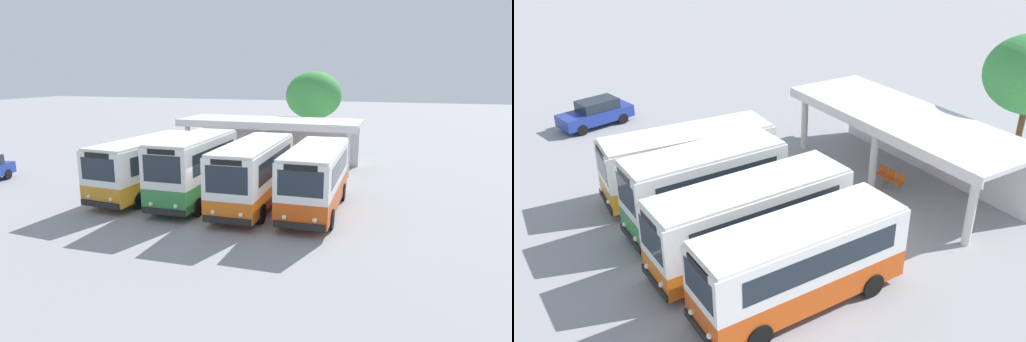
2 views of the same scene
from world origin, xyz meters
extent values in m
plane|color=#939399|center=(0.00, 0.00, 0.00)|extent=(180.00, 180.00, 0.00)
cylinder|color=black|center=(-2.62, -0.07, 0.45)|extent=(0.27, 0.91, 0.90)
cylinder|color=black|center=(-4.87, 0.06, 0.45)|extent=(0.27, 0.91, 0.90)
cylinder|color=black|center=(-2.33, 4.79, 0.45)|extent=(0.27, 0.91, 0.90)
cylinder|color=black|center=(-4.58, 4.92, 0.45)|extent=(0.27, 0.91, 0.90)
cube|color=orange|center=(-3.60, 2.42, 0.86)|extent=(2.81, 7.97, 0.95)
cube|color=silver|center=(-3.60, 2.42, 2.15)|extent=(2.81, 7.97, 1.64)
cube|color=silver|center=(-3.60, 2.42, 3.04)|extent=(2.73, 7.74, 0.12)
cube|color=black|center=(-3.83, -1.52, 0.52)|extent=(2.24, 0.23, 0.28)
cube|color=#1E2833|center=(-3.83, -1.48, 2.20)|extent=(1.93, 0.16, 1.07)
cube|color=black|center=(-3.83, -1.48, 2.86)|extent=(1.41, 0.13, 0.24)
cube|color=#1E2833|center=(-2.43, 2.46, 2.20)|extent=(0.41, 6.27, 0.90)
cube|color=#1E2833|center=(-4.76, 2.59, 2.20)|extent=(0.41, 6.27, 0.90)
sphere|color=#EAEACC|center=(-3.19, -1.55, 0.83)|extent=(0.20, 0.20, 0.20)
sphere|color=#EAEACC|center=(-4.48, -1.48, 0.83)|extent=(0.20, 0.20, 0.20)
cylinder|color=black|center=(0.61, -0.23, 0.45)|extent=(0.24, 0.91, 0.90)
cylinder|color=black|center=(-1.53, -0.29, 0.45)|extent=(0.24, 0.91, 0.90)
cylinder|color=black|center=(0.49, 3.89, 0.45)|extent=(0.24, 0.91, 0.90)
cylinder|color=black|center=(-1.64, 3.83, 0.45)|extent=(0.24, 0.91, 0.90)
cube|color=#337F3D|center=(-0.52, 1.80, 0.93)|extent=(2.42, 6.71, 1.10)
cube|color=silver|center=(-0.52, 1.80, 2.41)|extent=(2.42, 6.71, 1.86)
cube|color=silver|center=(-0.52, 1.80, 3.40)|extent=(2.35, 6.51, 0.12)
cube|color=black|center=(-0.42, -1.55, 0.52)|extent=(2.13, 0.16, 0.28)
cube|color=#1E2833|center=(-0.43, -1.51, 2.46)|extent=(1.83, 0.10, 1.21)
cube|color=black|center=(-0.43, -1.51, 3.22)|extent=(1.34, 0.09, 0.24)
cube|color=#1E2833|center=(0.59, 1.93, 2.46)|extent=(0.19, 5.32, 1.02)
cube|color=#1E2833|center=(-1.63, 1.87, 2.46)|extent=(0.19, 5.32, 1.02)
sphere|color=#EAEACC|center=(0.19, -1.53, 0.83)|extent=(0.20, 0.20, 0.20)
sphere|color=#EAEACC|center=(-1.04, -1.56, 0.83)|extent=(0.20, 0.20, 0.20)
cylinder|color=black|center=(3.73, -0.20, 0.45)|extent=(0.25, 0.91, 0.90)
cylinder|color=black|center=(1.57, -0.28, 0.45)|extent=(0.25, 0.91, 0.90)
cylinder|color=black|center=(3.56, 4.66, 0.45)|extent=(0.25, 0.91, 0.90)
cylinder|color=black|center=(1.40, 4.58, 0.45)|extent=(0.25, 0.91, 0.90)
cube|color=orange|center=(2.57, 2.19, 0.85)|extent=(2.54, 7.92, 0.93)
cube|color=white|center=(2.57, 2.19, 2.21)|extent=(2.54, 7.92, 1.81)
cube|color=white|center=(2.57, 2.19, 3.18)|extent=(2.47, 7.68, 0.12)
cube|color=black|center=(2.70, -1.76, 0.52)|extent=(2.16, 0.18, 0.28)
cube|color=#1E2833|center=(2.70, -1.72, 2.26)|extent=(1.86, 0.12, 1.17)
cube|color=black|center=(2.70, -1.72, 3.00)|extent=(1.36, 0.10, 0.24)
cube|color=#1E2833|center=(3.68, 2.33, 2.26)|extent=(0.26, 6.27, 0.99)
cube|color=#1E2833|center=(1.44, 2.25, 2.26)|extent=(0.26, 6.27, 0.99)
sphere|color=#EAEACC|center=(3.33, -1.73, 0.83)|extent=(0.20, 0.20, 0.20)
sphere|color=#EAEACC|center=(2.08, -1.77, 0.83)|extent=(0.20, 0.20, 0.20)
cylinder|color=black|center=(6.78, 0.03, 0.45)|extent=(0.24, 0.90, 0.90)
cylinder|color=black|center=(4.61, -0.01, 0.45)|extent=(0.24, 0.90, 0.90)
cylinder|color=black|center=(6.69, 4.63, 0.45)|extent=(0.24, 0.90, 0.90)
cylinder|color=black|center=(4.51, 4.59, 0.45)|extent=(0.24, 0.90, 0.90)
cube|color=#D14C14|center=(5.65, 2.31, 0.89)|extent=(2.43, 7.47, 1.02)
cube|color=white|center=(5.65, 2.31, 2.22)|extent=(2.43, 7.47, 1.63)
cube|color=white|center=(5.65, 2.31, 3.09)|extent=(2.35, 7.24, 0.12)
cube|color=black|center=(5.73, -1.43, 0.52)|extent=(2.16, 0.14, 0.28)
cube|color=#1E2833|center=(5.73, -1.38, 2.27)|extent=(1.87, 0.09, 1.06)
cube|color=black|center=(5.73, -1.38, 2.91)|extent=(1.37, 0.08, 0.24)
cube|color=#1E2833|center=(6.77, 2.43, 2.27)|extent=(0.16, 5.94, 0.90)
cube|color=#1E2833|center=(4.52, 2.39, 2.27)|extent=(0.16, 5.94, 0.90)
sphere|color=#EAEACC|center=(6.35, -1.41, 0.83)|extent=(0.20, 0.20, 0.20)
sphere|color=#EAEACC|center=(5.10, -1.43, 0.83)|extent=(0.20, 0.20, 0.20)
cylinder|color=black|center=(-14.03, 2.52, 0.32)|extent=(0.32, 0.66, 0.64)
cylinder|color=silver|center=(-5.13, 9.97, 1.60)|extent=(0.36, 0.36, 3.20)
cylinder|color=silver|center=(0.54, 9.97, 1.60)|extent=(0.36, 0.36, 3.20)
cylinder|color=silver|center=(6.21, 9.97, 1.60)|extent=(0.36, 0.36, 3.20)
cube|color=silver|center=(0.54, 13.58, 1.60)|extent=(12.14, 0.20, 3.20)
cube|color=silver|center=(0.54, 11.67, 3.30)|extent=(12.64, 4.51, 0.20)
cube|color=silver|center=(0.54, 9.47, 3.06)|extent=(12.64, 0.10, 0.28)
cylinder|color=slate|center=(0.49, 10.56, 0.22)|extent=(0.03, 0.03, 0.44)
cylinder|color=slate|center=(0.14, 10.54, 0.22)|extent=(0.03, 0.03, 0.44)
cylinder|color=slate|center=(0.48, 10.91, 0.22)|extent=(0.03, 0.03, 0.44)
cylinder|color=slate|center=(0.12, 10.89, 0.22)|extent=(0.03, 0.03, 0.44)
cube|color=#D85919|center=(0.31, 10.72, 0.46)|extent=(0.46, 0.46, 0.04)
cube|color=#D85919|center=(0.30, 10.92, 0.66)|extent=(0.44, 0.06, 0.40)
cylinder|color=slate|center=(1.06, 10.55, 0.22)|extent=(0.03, 0.03, 0.44)
cylinder|color=slate|center=(0.71, 10.54, 0.22)|extent=(0.03, 0.03, 0.44)
cylinder|color=slate|center=(1.04, 10.90, 0.22)|extent=(0.03, 0.03, 0.44)
cylinder|color=slate|center=(0.69, 10.89, 0.22)|extent=(0.03, 0.03, 0.44)
cube|color=#D85919|center=(0.88, 10.72, 0.46)|extent=(0.46, 0.46, 0.04)
cube|color=#D85919|center=(0.87, 10.92, 0.66)|extent=(0.44, 0.06, 0.40)
cylinder|color=slate|center=(1.63, 10.59, 0.22)|extent=(0.03, 0.03, 0.44)
cylinder|color=slate|center=(1.28, 10.57, 0.22)|extent=(0.03, 0.03, 0.44)
cylinder|color=slate|center=(1.61, 10.94, 0.22)|extent=(0.03, 0.03, 0.44)
cylinder|color=slate|center=(1.26, 10.93, 0.22)|extent=(0.03, 0.03, 0.44)
cube|color=#D85919|center=(1.44, 10.76, 0.46)|extent=(0.46, 0.46, 0.04)
cube|color=#D85919|center=(1.43, 10.96, 0.66)|extent=(0.44, 0.06, 0.40)
cylinder|color=brown|center=(2.33, 18.16, 1.53)|extent=(0.32, 0.32, 3.07)
ellipsoid|color=green|center=(2.33, 18.16, 4.80)|extent=(4.60, 4.60, 3.91)
camera|label=1|loc=(9.34, -17.59, 6.51)|focal=30.24mm
camera|label=2|loc=(17.75, -6.31, 12.31)|focal=38.28mm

